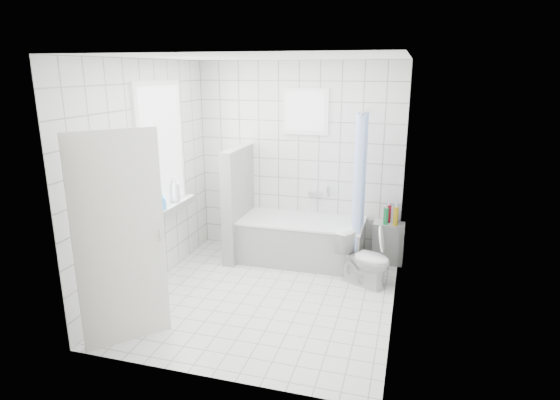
% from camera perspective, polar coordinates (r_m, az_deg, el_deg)
% --- Properties ---
extents(ground, '(3.00, 3.00, 0.00)m').
position_cam_1_polar(ground, '(5.41, -1.78, -11.69)').
color(ground, white).
rests_on(ground, ground).
extents(ceiling, '(3.00, 3.00, 0.00)m').
position_cam_1_polar(ceiling, '(4.81, -2.05, 17.01)').
color(ceiling, white).
rests_on(ceiling, ground).
extents(wall_back, '(2.80, 0.02, 2.60)m').
position_cam_1_polar(wall_back, '(6.36, 2.26, 4.91)').
color(wall_back, white).
rests_on(wall_back, ground).
extents(wall_front, '(2.80, 0.02, 2.60)m').
position_cam_1_polar(wall_front, '(3.61, -9.24, -3.73)').
color(wall_front, white).
rests_on(wall_front, ground).
extents(wall_left, '(0.02, 3.00, 2.60)m').
position_cam_1_polar(wall_left, '(5.53, -15.85, 2.69)').
color(wall_left, white).
rests_on(wall_left, ground).
extents(wall_right, '(0.02, 3.00, 2.60)m').
position_cam_1_polar(wall_right, '(4.72, 14.48, 0.61)').
color(wall_right, white).
rests_on(wall_right, ground).
extents(window_left, '(0.01, 0.90, 1.40)m').
position_cam_1_polar(window_left, '(5.71, -14.12, 6.27)').
color(window_left, white).
rests_on(window_left, wall_left).
extents(window_back, '(0.50, 0.01, 0.50)m').
position_cam_1_polar(window_back, '(6.21, 3.13, 10.69)').
color(window_back, white).
rests_on(window_back, wall_back).
extents(window_sill, '(0.18, 1.02, 0.08)m').
position_cam_1_polar(window_sill, '(5.85, -13.26, -0.91)').
color(window_sill, white).
rests_on(window_sill, wall_left).
extents(door, '(0.57, 0.62, 2.00)m').
position_cam_1_polar(door, '(4.45, -18.89, -4.75)').
color(door, silver).
rests_on(door, ground).
extents(bathtub, '(1.62, 0.77, 0.58)m').
position_cam_1_polar(bathtub, '(6.25, 2.68, -4.92)').
color(bathtub, white).
rests_on(bathtub, ground).
extents(partition_wall, '(0.15, 0.85, 1.50)m').
position_cam_1_polar(partition_wall, '(6.31, -5.10, -0.38)').
color(partition_wall, white).
rests_on(partition_wall, ground).
extents(tiled_ledge, '(0.40, 0.24, 0.55)m').
position_cam_1_polar(tiled_ledge, '(6.35, 13.03, -5.12)').
color(tiled_ledge, white).
rests_on(tiled_ledge, ground).
extents(toilet, '(0.73, 0.59, 0.65)m').
position_cam_1_polar(toilet, '(5.67, 10.29, -7.02)').
color(toilet, white).
rests_on(toilet, ground).
extents(curtain_rod, '(0.02, 0.80, 0.02)m').
position_cam_1_polar(curtain_rod, '(5.72, 10.27, 10.55)').
color(curtain_rod, silver).
rests_on(curtain_rod, wall_back).
extents(shower_curtain, '(0.14, 0.48, 1.78)m').
position_cam_1_polar(shower_curtain, '(5.74, 9.70, 1.47)').
color(shower_curtain, '#5487F8').
rests_on(shower_curtain, curtain_rod).
extents(tub_faucet, '(0.18, 0.06, 0.06)m').
position_cam_1_polar(tub_faucet, '(6.37, 4.32, 0.74)').
color(tub_faucet, silver).
rests_on(tub_faucet, wall_back).
extents(sill_bottles, '(0.17, 0.65, 0.32)m').
position_cam_1_polar(sill_bottles, '(5.69, -13.87, 0.60)').
color(sill_bottles, '#37B9F9').
rests_on(sill_bottles, window_sill).
extents(ledge_bottles, '(0.19, 0.17, 0.25)m').
position_cam_1_polar(ledge_bottles, '(6.20, 13.44, -1.81)').
color(ledge_bottles, '#178E46').
rests_on(ledge_bottles, tiled_ledge).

